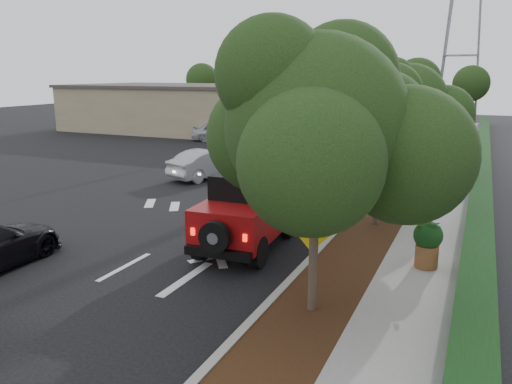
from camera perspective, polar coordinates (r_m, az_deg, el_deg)
The scene contains 18 objects.
ground at distance 14.46m, azimuth -14.79°, elevation -8.27°, with size 120.00×120.00×0.00m, color black.
curb at distance 23.27m, azimuth 13.62°, elevation 0.25°, with size 0.20×70.00×0.15m, color #9E9B93.
planting_strip at distance 23.12m, azimuth 16.04°, elevation -0.02°, with size 1.80×70.00×0.12m, color black.
sidewalk at distance 22.94m, azimuth 20.73°, elevation -0.48°, with size 2.00×70.00×0.12m, color gray.
hedge at distance 22.84m, azimuth 24.29°, elevation 0.01°, with size 0.80×70.00×0.80m, color black.
commercial_building at distance 47.37m, azimuth -7.25°, elevation 9.45°, with size 22.00×12.00×4.00m, color gray.
transmission_tower at distance 58.61m, azimuth 21.77°, elevation 7.40°, with size 7.00×4.00×28.00m, color slate, non-canonical shape.
street_tree_near at distance 11.55m, azimuth 6.38°, elevation -13.65°, with size 3.80×3.80×5.92m, color black, non-canonical shape.
street_tree_mid at distance 17.88m, azimuth 13.37°, elevation -3.96°, with size 3.20×3.20×5.32m, color black, non-canonical shape.
street_tree_far at distance 24.10m, azimuth 16.39°, elevation 0.35°, with size 3.40×3.40×5.62m, color black, non-canonical shape.
light_pole_a at distance 39.70m, azimuth 1.62°, elevation 5.89°, with size 2.00×0.22×9.00m, color slate, non-canonical shape.
light_pole_b at distance 51.22m, azimuth 5.81°, elevation 7.54°, with size 2.00×0.22×9.00m, color slate, non-canonical shape.
red_jeep at distance 15.31m, azimuth -0.72°, elevation -1.92°, with size 2.28×4.64×2.33m.
silver_suv_ahead at distance 23.91m, azimuth 5.90°, elevation 2.48°, with size 2.37×5.13×1.43m, color #919598.
silver_sedan_oncoming at distance 25.55m, azimuth -5.34°, elevation 3.24°, with size 1.55×4.44×1.46m, color #9A9CA2.
parked_suv at distance 39.60m, azimuth -4.08°, elevation 6.94°, with size 1.79×4.45×1.52m, color #B1B4B9.
speed_hump_sign at distance 11.42m, azimuth 6.36°, elevation -5.62°, with size 1.03×0.13×2.21m.
terracotta_planter at distance 14.15m, azimuth 19.04°, elevation -5.16°, with size 0.77×0.77×1.34m.
Camera 1 is at (8.66, -10.32, 5.25)m, focal length 35.00 mm.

